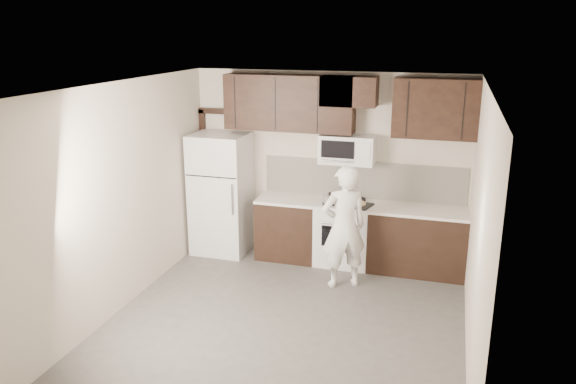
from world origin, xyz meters
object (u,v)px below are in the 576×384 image
at_px(microwave, 347,149).
at_px(person, 344,227).
at_px(refrigerator, 221,194).
at_px(stove, 343,232).

xyz_separation_m(microwave, person, (0.14, -0.87, -0.83)).
bearing_deg(refrigerator, microwave, 5.15).
height_order(refrigerator, person, refrigerator).
distance_m(stove, refrigerator, 1.90).
xyz_separation_m(stove, microwave, (-0.00, 0.12, 1.19)).
distance_m(stove, person, 0.84).
bearing_deg(person, microwave, -109.88).
relative_size(microwave, person, 0.47).
height_order(microwave, refrigerator, microwave).
bearing_deg(stove, refrigerator, -178.49).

